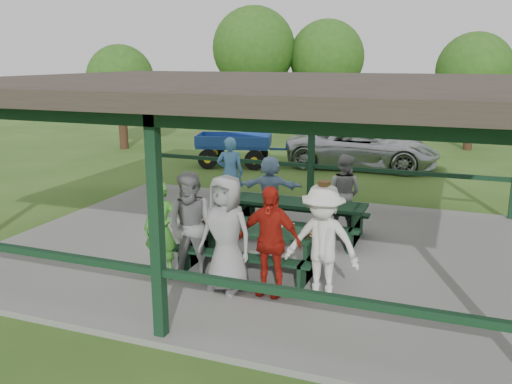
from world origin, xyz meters
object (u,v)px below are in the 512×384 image
at_px(contestant_green, 161,229).
at_px(contestant_red, 269,241).
at_px(contestant_grey_mid, 226,233).
at_px(spectator_grey, 344,193).
at_px(farm_trailer, 234,149).
at_px(spectator_blue, 230,173).
at_px(picnic_table_far, 297,214).
at_px(pickup_truck, 363,147).
at_px(contestant_white_fedora, 322,243).
at_px(contestant_grey_left, 192,228).
at_px(picnic_table_near, 252,243).
at_px(spectator_lblue, 270,189).

height_order(contestant_green, contestant_red, contestant_red).
relative_size(contestant_grey_mid, spectator_grey, 1.13).
relative_size(spectator_grey, farm_trailer, 0.48).
bearing_deg(contestant_green, spectator_blue, 89.86).
height_order(picnic_table_far, pickup_truck, pickup_truck).
bearing_deg(contestant_white_fedora, pickup_truck, 100.73).
bearing_deg(picnic_table_far, spectator_blue, 145.50).
height_order(picnic_table_far, contestant_white_fedora, contestant_white_fedora).
height_order(contestant_grey_left, pickup_truck, contestant_grey_left).
bearing_deg(contestant_grey_mid, contestant_green, -178.33).
relative_size(picnic_table_near, contestant_green, 1.52).
xyz_separation_m(contestant_grey_mid, pickup_truck, (0.19, 11.21, -0.33)).
bearing_deg(contestant_grey_left, spectator_grey, 55.85).
distance_m(contestant_red, farm_trailer, 10.90).
height_order(spectator_lblue, pickup_truck, spectator_lblue).
relative_size(contestant_green, contestant_grey_left, 0.88).
bearing_deg(picnic_table_near, contestant_green, -149.48).
height_order(picnic_table_far, contestant_grey_mid, contestant_grey_mid).
relative_size(spectator_lblue, spectator_blue, 0.85).
distance_m(contestant_green, contestant_white_fedora, 2.77).
height_order(contestant_red, contestant_white_fedora, contestant_white_fedora).
relative_size(contestant_white_fedora, spectator_blue, 1.05).
height_order(contestant_grey_left, contestant_red, contestant_grey_left).
bearing_deg(farm_trailer, contestant_grey_mid, -81.72).
distance_m(contestant_red, contestant_white_fedora, 0.82).
bearing_deg(spectator_blue, contestant_white_fedora, 110.41).
relative_size(pickup_truck, farm_trailer, 1.48).
distance_m(contestant_grey_mid, farm_trailer, 10.72).
xyz_separation_m(spectator_blue, farm_trailer, (-2.23, 5.49, -0.39)).
bearing_deg(spectator_blue, picnic_table_far, 127.65).
xyz_separation_m(contestant_red, spectator_blue, (-2.52, 4.31, 0.02)).
distance_m(spectator_grey, farm_trailer, 8.07).
bearing_deg(pickup_truck, picnic_table_far, 178.13).
bearing_deg(spectator_grey, contestant_red, 98.70).
distance_m(picnic_table_far, spectator_lblue, 1.21).
relative_size(picnic_table_far, contestant_white_fedora, 1.50).
distance_m(spectator_lblue, spectator_blue, 1.43).
distance_m(picnic_table_far, contestant_white_fedora, 3.05).
height_order(contestant_white_fedora, spectator_grey, contestant_white_fedora).
height_order(contestant_green, farm_trailer, contestant_green).
distance_m(contestant_green, pickup_truck, 11.15).
height_order(spectator_blue, farm_trailer, spectator_blue).
relative_size(picnic_table_near, spectator_lblue, 1.63).
xyz_separation_m(contestant_grey_left, contestant_grey_mid, (0.65, -0.12, 0.02)).
bearing_deg(pickup_truck, contestant_white_fedora, -175.81).
xyz_separation_m(picnic_table_far, spectator_blue, (-2.13, 1.46, 0.41)).
xyz_separation_m(picnic_table_near, pickup_truck, (0.13, 10.27, 0.14)).
xyz_separation_m(contestant_grey_mid, contestant_white_fedora, (1.50, 0.18, -0.03)).
distance_m(contestant_white_fedora, pickup_truck, 11.11).
height_order(contestant_green, spectator_lblue, contestant_green).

